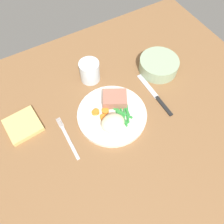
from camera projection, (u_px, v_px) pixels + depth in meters
dining_table at (111, 118)px, 78.92cm from camera, size 120.00×90.00×2.00cm
dinner_plate at (112, 115)px, 77.52cm from camera, size 23.53×23.53×1.60cm
meat_portion at (115, 99)px, 77.87cm from camera, size 10.19×9.47×3.38cm
mashed_potatoes at (113, 123)px, 72.64cm from camera, size 7.77×6.57×4.09cm
carrot_slices at (100, 113)px, 76.42cm from camera, size 5.62×4.67×1.16cm
green_beans at (123, 112)px, 76.59cm from camera, size 7.14×9.95×0.90cm
fork at (68, 138)px, 73.69cm from camera, size 1.44×16.60×0.40cm
knife at (155, 95)px, 82.43cm from camera, size 1.70×20.50×0.64cm
water_glass at (90, 72)px, 83.86cm from camera, size 7.36×7.36×8.04cm
salad_bowl at (159, 64)px, 86.70cm from camera, size 14.77×14.77×4.95cm
napkin at (23, 125)px, 75.41cm from camera, size 11.51×11.49×1.67cm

